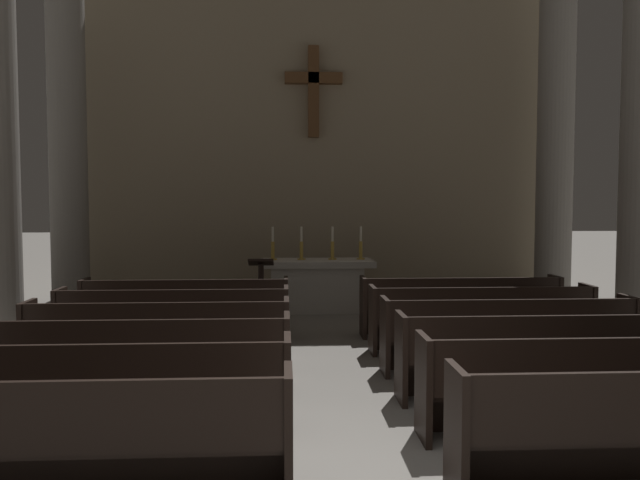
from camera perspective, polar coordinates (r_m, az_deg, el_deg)
The scene contains 20 objects.
pew_left_row_1 at distance 5.00m, azimuth -21.59°, elevation -16.19°, with size 3.15×0.50×0.95m.
pew_left_row_2 at distance 6.00m, azimuth -18.21°, elevation -12.79°, with size 3.15×0.50×0.95m.
pew_left_row_3 at distance 7.03m, azimuth -15.87°, elevation -10.35°, with size 3.15×0.50×0.95m.
pew_left_row_4 at distance 8.07m, azimuth -14.15°, elevation -8.52°, with size 3.15×0.50×0.95m.
pew_left_row_5 at distance 9.13m, azimuth -12.84°, elevation -7.10°, with size 3.15×0.50×0.95m.
pew_left_row_6 at distance 10.19m, azimuth -11.81°, elevation -5.98°, with size 3.15×0.50×0.95m.
pew_right_row_2 at distance 6.44m, azimuth 23.07°, elevation -11.77°, with size 3.15×0.50×0.95m.
pew_right_row_3 at distance 7.40m, azimuth 19.26°, elevation -9.70°, with size 3.15×0.50×0.95m.
pew_right_row_4 at distance 8.40m, azimuth 16.38°, elevation -8.08°, with size 3.15×0.50×0.95m.
pew_right_row_5 at distance 9.42m, azimuth 14.14°, elevation -6.79°, with size 3.15×0.50×0.95m.
pew_right_row_6 at distance 10.45m, azimuth 12.34°, elevation -5.75°, with size 3.15×0.50×0.95m.
column_left_third at distance 13.15m, azimuth -21.53°, elevation 10.18°, with size 1.05×1.05×7.63m.
column_right_third at distance 13.59m, azimuth 20.20°, elevation 9.99°, with size 1.05×1.05×7.63m.
altar at distance 12.45m, azimuth -0.27°, elevation -3.93°, with size 2.20×0.90×1.01m.
candlestick_outer_left at distance 12.36m, azimuth -4.21°, elevation -0.83°, with size 0.16×0.16×0.64m.
candlestick_inner_left at distance 12.37m, azimuth -1.66°, elevation -0.82°, with size 0.16×0.16×0.64m.
candlestick_inner_right at distance 12.40m, azimuth 1.11°, elevation -0.81°, with size 0.16×0.16×0.64m.
candlestick_outer_right at distance 12.45m, azimuth 3.64°, elevation -0.80°, with size 0.16×0.16×0.64m.
apse_with_cross at distance 14.13m, azimuth -0.63°, elevation 11.25°, with size 10.51×0.48×8.09m.
lectern at distance 11.25m, azimuth -5.26°, elevation -4.67°, with size 0.44×0.36×1.15m.
Camera 1 is at (-0.63, -4.50, 2.14)m, focal length 36.04 mm.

